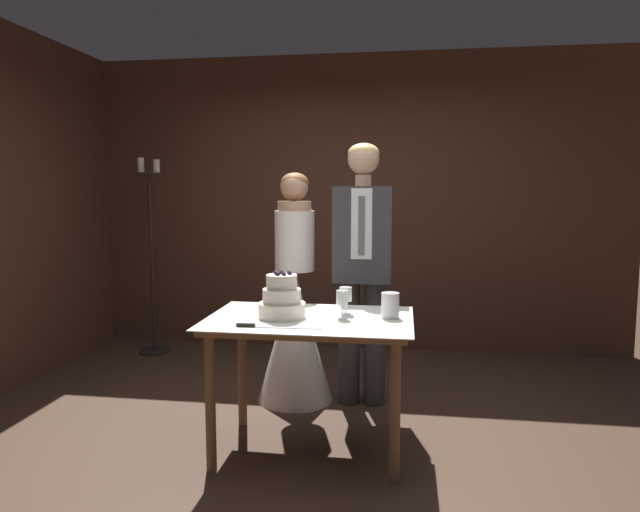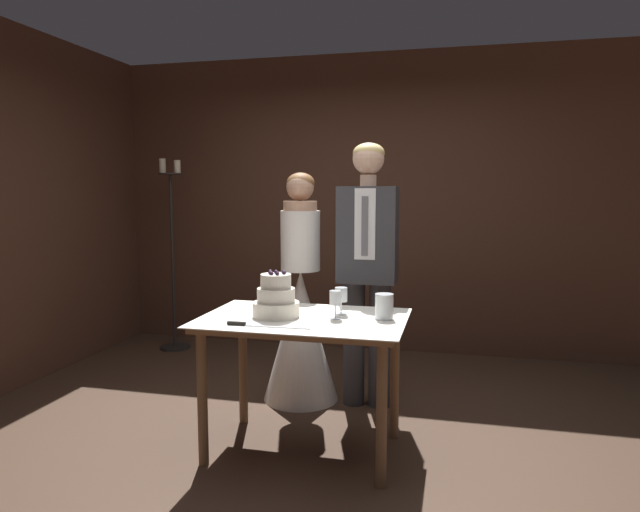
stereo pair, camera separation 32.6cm
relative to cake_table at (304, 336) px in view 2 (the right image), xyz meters
name	(u,v)px [view 2 (the right image)]	position (x,y,z in m)	size (l,w,h in m)	color
ground_plane	(313,444)	(0.03, 0.09, -0.69)	(40.00, 40.00, 0.00)	#422D21
wall_back	(371,204)	(0.03, 2.29, 0.70)	(5.12, 0.12, 2.76)	#472B1E
cake_table	(304,336)	(0.00, 0.00, 0.00)	(1.16, 0.79, 0.79)	brown
tiered_cake	(276,299)	(-0.16, -0.01, 0.21)	(0.27, 0.27, 0.27)	silver
cake_knife	(252,325)	(-0.21, -0.27, 0.11)	(0.46, 0.04, 0.02)	silver
wine_glass_near	(335,299)	(0.18, 0.01, 0.22)	(0.07, 0.07, 0.16)	silver
wine_glass_middle	(341,295)	(0.19, 0.13, 0.22)	(0.07, 0.07, 0.16)	silver
hurricane_candle	(384,307)	(0.45, 0.07, 0.18)	(0.10, 0.10, 0.14)	silver
bride	(301,318)	(-0.24, 0.80, -0.09)	(0.54, 0.54, 1.63)	white
groom	(367,260)	(0.24, 0.80, 0.35)	(0.40, 0.25, 1.83)	#38383D
candle_stand	(173,262)	(-1.78, 1.80, 0.15)	(0.28, 0.28, 1.80)	black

